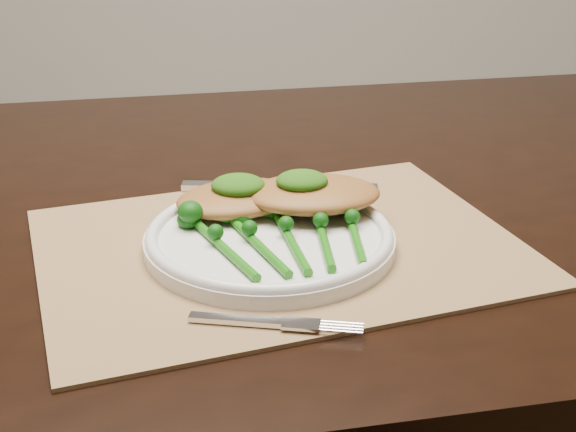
{
  "coord_description": "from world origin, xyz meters",
  "views": [
    {
      "loc": [
        0.05,
        -0.79,
        1.11
      ],
      "look_at": [
        0.06,
        -0.05,
        0.78
      ],
      "focal_mm": 50.0,
      "sensor_mm": 36.0,
      "label": 1
    }
  ],
  "objects_px": {
    "broccolini_bundle": "(291,241)",
    "chicken_fillet_left": "(238,198)",
    "placemat": "(280,247)",
    "dinner_plate": "(270,237)"
  },
  "relations": [
    {
      "from": "dinner_plate",
      "to": "broccolini_bundle",
      "type": "distance_m",
      "value": 0.03
    },
    {
      "from": "placemat",
      "to": "chicken_fillet_left",
      "type": "bearing_deg",
      "value": 109.74
    },
    {
      "from": "dinner_plate",
      "to": "broccolini_bundle",
      "type": "relative_size",
      "value": 1.23
    },
    {
      "from": "chicken_fillet_left",
      "to": "broccolini_bundle",
      "type": "bearing_deg",
      "value": -78.97
    },
    {
      "from": "chicken_fillet_left",
      "to": "broccolini_bundle",
      "type": "distance_m",
      "value": 0.1
    },
    {
      "from": "chicken_fillet_left",
      "to": "broccolini_bundle",
      "type": "height_order",
      "value": "chicken_fillet_left"
    },
    {
      "from": "chicken_fillet_left",
      "to": "placemat",
      "type": "bearing_deg",
      "value": -72.81
    },
    {
      "from": "placemat",
      "to": "broccolini_bundle",
      "type": "xyz_separation_m",
      "value": [
        0.01,
        -0.03,
        0.02
      ]
    },
    {
      "from": "broccolini_bundle",
      "to": "chicken_fillet_left",
      "type": "bearing_deg",
      "value": 107.71
    },
    {
      "from": "dinner_plate",
      "to": "chicken_fillet_left",
      "type": "bearing_deg",
      "value": 118.17
    }
  ]
}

